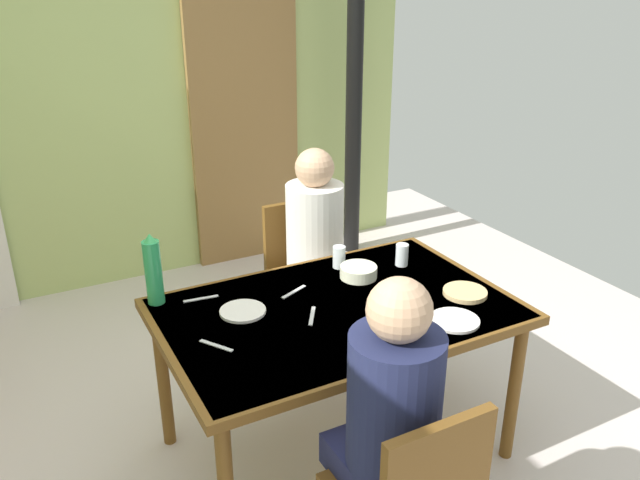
{
  "coord_description": "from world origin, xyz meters",
  "views": [
    {
      "loc": [
        -0.73,
        -2.06,
        2.04
      ],
      "look_at": [
        0.44,
        0.14,
        0.99
      ],
      "focal_mm": 36.16,
      "sensor_mm": 36.0,
      "label": 1
    }
  ],
  "objects_px": {
    "chair_far_diner": "(305,271)",
    "person_near_diner": "(392,403)",
    "dining_table": "(337,322)",
    "serving_bowl_center": "(358,272)",
    "person_far_diner": "(316,231)",
    "water_bottle_green_near": "(153,271)"
  },
  "relations": [
    {
      "from": "person_far_diner",
      "to": "chair_far_diner",
      "type": "bearing_deg",
      "value": -90.0
    },
    {
      "from": "person_near_diner",
      "to": "serving_bowl_center",
      "type": "relative_size",
      "value": 4.53
    },
    {
      "from": "person_far_diner",
      "to": "water_bottle_green_near",
      "type": "relative_size",
      "value": 2.45
    },
    {
      "from": "person_far_diner",
      "to": "water_bottle_green_near",
      "type": "bearing_deg",
      "value": 17.59
    },
    {
      "from": "person_near_diner",
      "to": "person_far_diner",
      "type": "distance_m",
      "value": 1.45
    },
    {
      "from": "serving_bowl_center",
      "to": "person_near_diner",
      "type": "bearing_deg",
      "value": -115.15
    },
    {
      "from": "person_near_diner",
      "to": "water_bottle_green_near",
      "type": "distance_m",
      "value": 1.19
    },
    {
      "from": "person_near_diner",
      "to": "water_bottle_green_near",
      "type": "height_order",
      "value": "person_near_diner"
    },
    {
      "from": "chair_far_diner",
      "to": "person_far_diner",
      "type": "xyz_separation_m",
      "value": [
        -0.0,
        -0.14,
        0.28
      ]
    },
    {
      "from": "person_near_diner",
      "to": "person_far_diner",
      "type": "relative_size",
      "value": 1.0
    },
    {
      "from": "person_far_diner",
      "to": "person_near_diner",
      "type": "bearing_deg",
      "value": 71.72
    },
    {
      "from": "chair_far_diner",
      "to": "serving_bowl_center",
      "type": "distance_m",
      "value": 0.68
    },
    {
      "from": "chair_far_diner",
      "to": "person_near_diner",
      "type": "distance_m",
      "value": 1.61
    },
    {
      "from": "chair_far_diner",
      "to": "serving_bowl_center",
      "type": "relative_size",
      "value": 5.12
    },
    {
      "from": "dining_table",
      "to": "water_bottle_green_near",
      "type": "bearing_deg",
      "value": 148.52
    },
    {
      "from": "person_far_diner",
      "to": "water_bottle_green_near",
      "type": "xyz_separation_m",
      "value": [
        -0.92,
        -0.29,
        0.1
      ]
    },
    {
      "from": "chair_far_diner",
      "to": "water_bottle_green_near",
      "type": "relative_size",
      "value": 2.77
    },
    {
      "from": "person_far_diner",
      "to": "serving_bowl_center",
      "type": "distance_m",
      "value": 0.49
    },
    {
      "from": "chair_far_diner",
      "to": "serving_bowl_center",
      "type": "xyz_separation_m",
      "value": [
        -0.04,
        -0.62,
        0.27
      ]
    },
    {
      "from": "dining_table",
      "to": "chair_far_diner",
      "type": "height_order",
      "value": "chair_far_diner"
    },
    {
      "from": "dining_table",
      "to": "person_near_diner",
      "type": "bearing_deg",
      "value": -105.52
    },
    {
      "from": "water_bottle_green_near",
      "to": "dining_table",
      "type": "bearing_deg",
      "value": -31.48
    }
  ]
}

